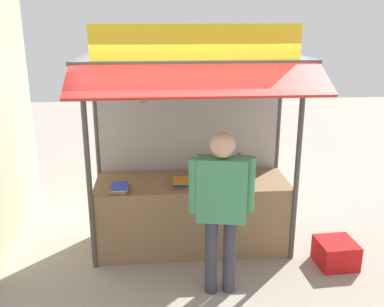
% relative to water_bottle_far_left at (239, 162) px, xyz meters
% --- Properties ---
extents(ground_plane, '(20.00, 20.00, 0.00)m').
position_rel_water_bottle_far_left_xyz_m(ground_plane, '(-0.63, -0.33, -0.98)').
color(ground_plane, '#9E9384').
extents(stall_counter, '(2.30, 0.78, 0.86)m').
position_rel_water_bottle_far_left_xyz_m(stall_counter, '(-0.63, -0.33, -0.54)').
color(stall_counter, olive).
rests_on(stall_counter, ground).
extents(stall_structure, '(2.50, 1.59, 2.69)m').
position_rel_water_bottle_far_left_xyz_m(stall_structure, '(-0.63, -0.23, 0.66)').
color(stall_structure, '#4C4742').
rests_on(stall_structure, ground).
extents(water_bottle_far_left, '(0.07, 0.07, 0.24)m').
position_rel_water_bottle_far_left_xyz_m(water_bottle_far_left, '(0.00, 0.00, 0.00)').
color(water_bottle_far_left, silver).
rests_on(water_bottle_far_left, stall_counter).
extents(water_bottle_back_right, '(0.08, 0.08, 0.27)m').
position_rel_water_bottle_far_left_xyz_m(water_bottle_back_right, '(-0.51, -0.07, 0.01)').
color(water_bottle_back_right, silver).
rests_on(water_bottle_back_right, stall_counter).
extents(water_bottle_center, '(0.07, 0.07, 0.24)m').
position_rel_water_bottle_far_left_xyz_m(water_bottle_center, '(-0.23, -0.15, 0.00)').
color(water_bottle_center, silver).
rests_on(water_bottle_center, stall_counter).
extents(magazine_stack_mid_right, '(0.26, 0.31, 0.05)m').
position_rel_water_bottle_far_left_xyz_m(magazine_stack_mid_right, '(-0.24, -0.36, -0.08)').
color(magazine_stack_mid_right, black).
rests_on(magazine_stack_mid_right, stall_counter).
extents(magazine_stack_mid_left, '(0.21, 0.31, 0.06)m').
position_rel_water_bottle_far_left_xyz_m(magazine_stack_mid_left, '(-1.47, -0.53, -0.08)').
color(magazine_stack_mid_left, red).
rests_on(magazine_stack_mid_left, stall_counter).
extents(magazine_stack_front_right, '(0.26, 0.26, 0.06)m').
position_rel_water_bottle_far_left_xyz_m(magazine_stack_front_right, '(-0.74, -0.42, -0.08)').
color(magazine_stack_front_right, orange).
rests_on(magazine_stack_front_right, stall_counter).
extents(banana_bunch_inner_left, '(0.09, 0.09, 0.26)m').
position_rel_water_bottle_far_left_xyz_m(banana_bunch_inner_left, '(-0.26, -0.81, 1.04)').
color(banana_bunch_inner_left, '#332D23').
extents(banana_bunch_rightmost, '(0.10, 0.10, 0.30)m').
position_rel_water_bottle_far_left_xyz_m(banana_bunch_rightmost, '(-1.16, -0.82, 1.02)').
color(banana_bunch_rightmost, '#332D23').
extents(banana_bunch_inner_right, '(0.11, 0.10, 0.25)m').
position_rel_water_bottle_far_left_xyz_m(banana_bunch_inner_right, '(-0.85, -0.82, 1.06)').
color(banana_bunch_inner_right, '#332D23').
extents(vendor_person, '(0.65, 0.29, 1.72)m').
position_rel_water_bottle_far_left_xyz_m(vendor_person, '(-0.42, -1.30, 0.06)').
color(vendor_person, '#383842').
rests_on(vendor_person, ground).
extents(plastic_crate, '(0.44, 0.44, 0.30)m').
position_rel_water_bottle_far_left_xyz_m(plastic_crate, '(0.99, -0.90, -0.83)').
color(plastic_crate, red).
rests_on(plastic_crate, ground).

